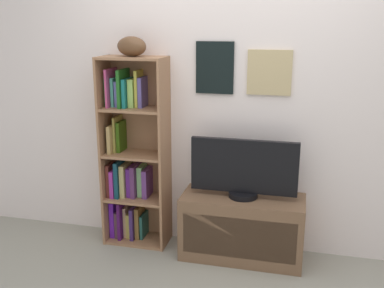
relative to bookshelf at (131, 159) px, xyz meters
The scene contains 5 objects.
back_wall 0.95m from the bookshelf, 10.10° to the left, with size 4.80×0.08×2.45m.
bookshelf is the anchor object (origin of this frame).
football 0.91m from the bookshelf, 33.60° to the right, with size 0.26×0.15×0.15m, color brown.
tv_stand 1.04m from the bookshelf, ahead, with size 0.94×0.40×0.50m.
television 0.94m from the bookshelf, ahead, with size 0.81×0.22×0.45m.
Camera 1 is at (0.53, -2.28, 1.80)m, focal length 41.82 mm.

